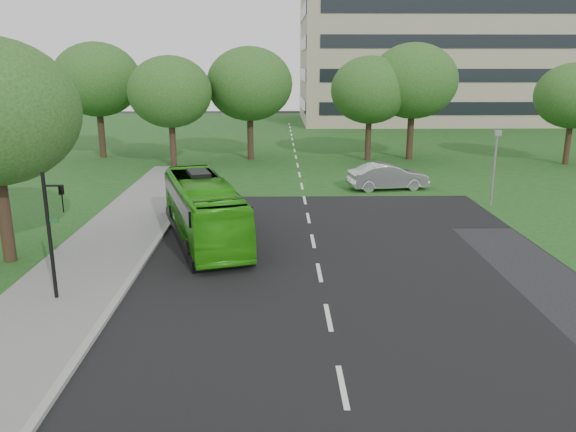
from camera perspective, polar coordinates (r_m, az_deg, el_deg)
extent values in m
plane|color=black|center=(20.11, 3.62, -7.82)|extent=(160.00, 160.00, 0.00)
cube|color=black|center=(39.27, 1.29, 3.66)|extent=(14.00, 120.00, 0.01)
cube|color=black|center=(33.41, 1.70, 1.61)|extent=(80.00, 12.00, 0.01)
cube|color=silver|center=(34.38, 1.62, 2.02)|extent=(0.15, 90.00, 0.01)
cube|color=gray|center=(16.47, -21.09, -14.08)|extent=(0.25, 60.00, 0.15)
cube|color=#1E4617|center=(63.94, 0.37, 8.14)|extent=(120.00, 60.00, 0.01)
cube|color=tan|center=(83.96, 16.04, 17.80)|extent=(40.00, 20.00, 25.00)
cube|color=black|center=(74.39, 18.36, 18.04)|extent=(36.80, 0.10, 23.00)
cube|color=black|center=(80.66, 1.53, 18.48)|extent=(0.10, 18.40, 23.00)
cylinder|color=black|center=(45.28, -11.60, 6.96)|extent=(0.49, 0.49, 3.23)
ellipsoid|color=#1B4A18|center=(44.89, -11.89, 12.25)|extent=(6.41, 6.41, 5.45)
cylinder|color=black|center=(47.82, -3.84, 7.79)|extent=(0.52, 0.52, 3.44)
ellipsoid|color=#1B4A18|center=(47.45, -3.94, 13.24)|extent=(7.08, 7.08, 6.02)
cylinder|color=black|center=(47.74, 8.13, 7.53)|extent=(0.49, 0.49, 3.23)
ellipsoid|color=#1B4A18|center=(47.37, 8.32, 12.55)|extent=(6.43, 6.43, 5.46)
cylinder|color=black|center=(48.95, 12.29, 7.74)|extent=(0.54, 0.54, 3.60)
ellipsoid|color=#1B4A18|center=(48.59, 12.61, 13.24)|extent=(7.25, 7.25, 6.16)
cylinder|color=black|center=(50.62, 26.51, 6.42)|extent=(0.46, 0.46, 3.05)
ellipsoid|color=#1B4A18|center=(50.28, 27.05, 10.83)|extent=(6.00, 6.00, 5.10)
cylinder|color=black|center=(51.39, -18.39, 7.71)|extent=(0.56, 0.56, 3.70)
ellipsoid|color=#1B4A18|center=(51.06, -18.84, 12.99)|extent=(7.25, 7.25, 6.16)
cylinder|color=black|center=(25.42, -26.78, -0.49)|extent=(0.51, 0.51, 3.39)
imported|color=#30A813|center=(26.11, -8.59, 0.71)|extent=(5.19, 10.29, 2.80)
imported|color=silver|center=(36.82, 10.12, 3.97)|extent=(5.32, 2.55, 1.68)
cylinder|color=black|center=(20.24, -23.03, -2.13)|extent=(0.13, 0.13, 4.49)
cylinder|color=black|center=(19.70, -22.72, 2.86)|extent=(0.63, 0.07, 0.07)
imported|color=black|center=(19.71, -21.98, 1.60)|extent=(0.15, 0.18, 0.90)
cube|color=#195926|center=(20.03, -22.86, -0.41)|extent=(0.45, 0.04, 0.16)
cylinder|color=gray|center=(33.78, 20.17, 4.32)|extent=(0.12, 0.12, 4.05)
cube|color=gray|center=(33.48, 20.50, 7.90)|extent=(0.40, 0.36, 0.30)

